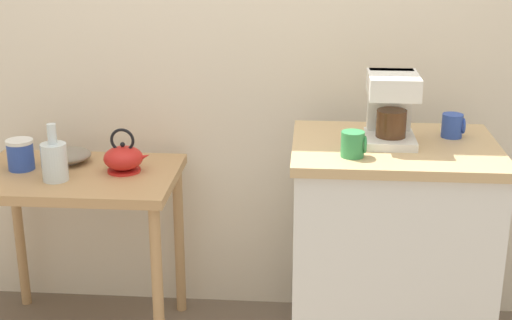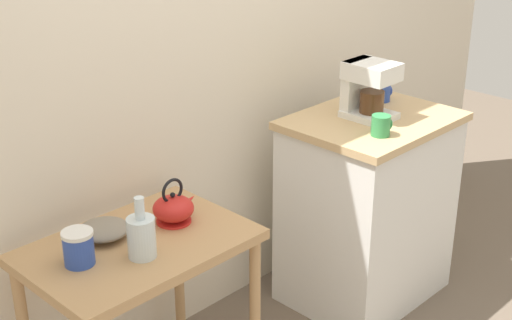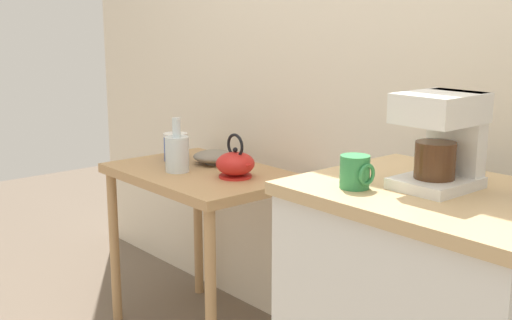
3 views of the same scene
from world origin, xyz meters
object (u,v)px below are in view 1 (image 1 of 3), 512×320
(glass_carafe_vase, at_px, (54,160))
(mug_blue, at_px, (453,126))
(canister_enamel, at_px, (21,155))
(coffee_maker, at_px, (391,105))
(bowl_stoneware, at_px, (68,155))
(teakettle, at_px, (124,158))
(mug_tall_green, at_px, (353,144))

(glass_carafe_vase, distance_m, mug_blue, 1.54)
(canister_enamel, xyz_separation_m, coffee_maker, (1.47, -0.11, 0.27))
(bowl_stoneware, distance_m, glass_carafe_vase, 0.21)
(bowl_stoneware, relative_size, canister_enamel, 1.49)
(teakettle, relative_size, coffee_maker, 0.75)
(glass_carafe_vase, height_order, canister_enamel, glass_carafe_vase)
(teakettle, relative_size, glass_carafe_vase, 0.84)
(coffee_maker, bearing_deg, bowl_stoneware, 171.02)
(teakettle, xyz_separation_m, glass_carafe_vase, (-0.24, -0.12, 0.02))
(bowl_stoneware, bearing_deg, mug_tall_green, -18.74)
(bowl_stoneware, relative_size, mug_blue, 2.09)
(teakettle, relative_size, mug_blue, 2.16)
(canister_enamel, relative_size, mug_blue, 1.40)
(canister_enamel, bearing_deg, mug_tall_green, -12.72)
(teakettle, height_order, mug_tall_green, mug_tall_green)
(bowl_stoneware, distance_m, mug_blue, 1.56)
(teakettle, distance_m, canister_enamel, 0.43)
(bowl_stoneware, distance_m, canister_enamel, 0.19)
(teakettle, bearing_deg, coffee_maker, -6.44)
(mug_tall_green, bearing_deg, teakettle, 161.26)
(glass_carafe_vase, distance_m, coffee_maker, 1.31)
(bowl_stoneware, height_order, teakettle, teakettle)
(bowl_stoneware, xyz_separation_m, mug_blue, (1.55, -0.13, 0.20))
(glass_carafe_vase, relative_size, canister_enamel, 1.83)
(bowl_stoneware, height_order, mug_blue, mug_blue)
(coffee_maker, bearing_deg, teakettle, 173.56)
(mug_blue, bearing_deg, glass_carafe_vase, -176.95)
(mug_blue, relative_size, mug_tall_green, 0.99)
(coffee_maker, height_order, mug_tall_green, coffee_maker)
(mug_blue, height_order, mug_tall_green, same)
(canister_enamel, bearing_deg, glass_carafe_vase, -32.04)
(bowl_stoneware, xyz_separation_m, teakettle, (0.26, -0.09, 0.02))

